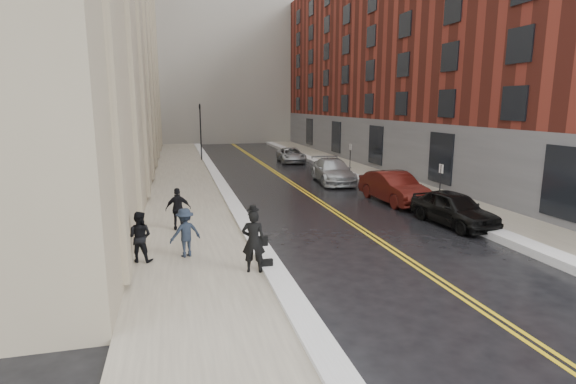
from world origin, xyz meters
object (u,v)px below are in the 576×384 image
pedestrian_a (140,237)px  pedestrian_c (178,209)px  car_black (454,208)px  pedestrian_main (253,241)px  car_silver_near (333,171)px  pedestrian_b (185,232)px  car_maroon (394,187)px  car_silver_far (291,155)px

pedestrian_a → pedestrian_c: bearing=-90.1°
car_black → pedestrian_main: pedestrian_main is taller
car_silver_near → pedestrian_b: bearing=-121.3°
pedestrian_main → pedestrian_a: (-3.40, 1.81, -0.13)m
pedestrian_b → pedestrian_c: size_ratio=0.96×
car_silver_near → pedestrian_c: 14.08m
car_maroon → car_silver_near: 6.69m
car_maroon → pedestrian_main: 12.45m
pedestrian_b → pedestrian_a: bearing=-16.4°
car_silver_far → pedestrian_a: (-11.40, -24.40, 0.33)m
car_maroon → pedestrian_c: (-11.19, -3.16, 0.19)m
pedestrian_b → car_black: bearing=166.8°
car_maroon → car_silver_near: car_maroon is taller
car_silver_near → car_silver_far: (0.00, 11.07, -0.14)m
car_silver_far → pedestrian_main: 27.41m
car_silver_far → pedestrian_a: bearing=-110.6°
car_black → car_maroon: car_maroon is taller
car_maroon → pedestrian_main: size_ratio=2.57×
car_maroon → car_silver_far: 17.70m
pedestrian_b → pedestrian_c: (-0.18, 3.43, 0.03)m
pedestrian_b → car_silver_far: bearing=-134.2°
car_maroon → pedestrian_c: bearing=-167.9°
pedestrian_b → pedestrian_c: 3.44m
car_silver_far → pedestrian_b: pedestrian_b is taller
car_silver_far → pedestrian_a: size_ratio=2.80×
car_black → pedestrian_b: size_ratio=2.65×
car_silver_far → pedestrian_c: 23.17m
car_maroon → pedestrian_a: size_ratio=2.98×
car_silver_near → pedestrian_c: pedestrian_c is taller
pedestrian_a → pedestrian_b: 1.45m
car_black → pedestrian_c: pedestrian_c is taller
car_silver_far → pedestrian_main: pedestrian_main is taller
car_silver_near → pedestrian_a: (-11.40, -13.34, 0.20)m
car_maroon → pedestrian_b: pedestrian_b is taller
car_black → pedestrian_c: 11.66m
car_silver_far → pedestrian_c: pedestrian_c is taller
car_maroon → car_silver_far: bearing=89.7°
pedestrian_a → pedestrian_b: (1.44, 0.14, -0.01)m
car_black → pedestrian_a: size_ratio=2.64×
pedestrian_b → pedestrian_main: bearing=113.1°
pedestrian_b → pedestrian_c: bearing=-108.9°
car_black → pedestrian_c: bearing=166.2°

